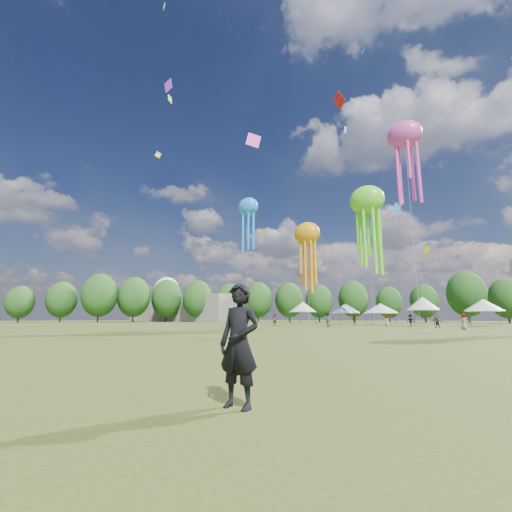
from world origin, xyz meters
The scene contains 10 objects.
ground centered at (0.00, 0.00, 0.00)m, with size 300.00×300.00×0.00m, color #384416.
observer_main centered at (8.57, -2.99, 0.84)m, with size 0.61×0.40×1.69m, color black.
spectator_near centered at (-6.97, 36.12, 0.87)m, with size 0.85×0.66×1.74m, color gray.
spectators_far centered at (2.34, 44.12, 0.80)m, with size 31.92×23.73×1.75m.
festival_tents centered at (-5.15, 54.16, 3.08)m, with size 35.49×9.64×4.37m.
show_kites centered at (-4.01, 39.64, 18.72)m, with size 47.28×16.80×30.12m.
small_kites centered at (-0.91, 41.07, 31.12)m, with size 68.26×64.54×46.64m.
treeline centered at (-3.87, 62.51, 6.54)m, with size 201.57×95.24×13.43m.
hangar centered at (-72.00, 72.00, 4.00)m, with size 40.00×12.00×8.00m, color gray.
radome centered at (-88.00, 78.00, 9.99)m, with size 9.00×9.00×16.00m.
Camera 1 is at (11.57, -6.87, 1.20)m, focal length 24.15 mm.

